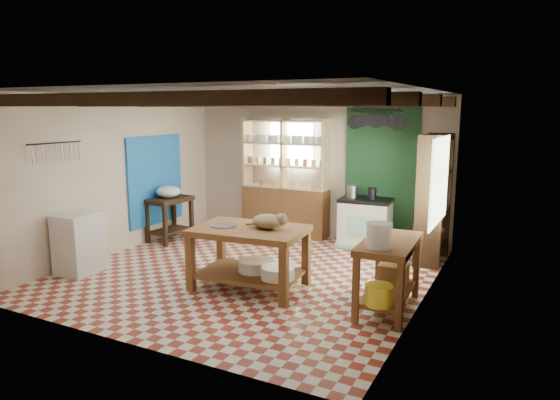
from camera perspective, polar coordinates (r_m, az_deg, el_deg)
The scene contains 30 objects.
floor at distance 7.44m, azimuth -3.62°, elevation -8.35°, with size 5.00×5.00×0.02m, color maroon.
ceiling at distance 7.04m, azimuth -3.87°, elevation 12.19°, with size 5.00×5.00×0.02m, color #4A4B50.
wall_back at distance 9.34m, azimuth 4.13°, elevation 3.76°, with size 5.00×0.04×2.60m, color beige.
wall_front at distance 5.17m, azimuth -18.04°, elevation -2.17°, with size 5.00×0.04×2.60m, color beige.
wall_left at distance 8.66m, azimuth -18.13°, elevation 2.74°, with size 0.04×5.00×2.60m, color beige.
wall_right at distance 6.24m, azimuth 16.39°, elevation 0.02°, with size 0.04×5.00×2.60m, color beige.
ceiling_beams at distance 7.04m, azimuth -3.86°, elevation 11.21°, with size 5.00×3.80×0.15m, color black.
blue_wall_patch at distance 9.32m, azimuth -14.02°, elevation 2.22°, with size 0.04×1.40×1.60m, color blue.
green_wall_patch at distance 8.91m, azimuth 11.48°, elevation 2.93°, with size 1.30×0.04×2.30m, color #1A4322.
window_back at distance 9.49m, azimuth 1.32°, elevation 6.32°, with size 0.90×0.02×0.80m, color silver.
window_right at distance 7.20m, azimuth 17.78°, elevation 2.10°, with size 0.02×1.30×1.20m, color silver.
utensil_rail at distance 7.77m, azimuth -24.28°, elevation 5.08°, with size 0.06×0.90×0.28m, color black.
pot_rack at distance 8.44m, azimuth 10.93°, elevation 8.88°, with size 0.86×0.12×0.36m, color black.
shelving_unit at distance 9.42m, azimuth 0.58°, elevation 2.62°, with size 1.70×0.34×2.20m, color #DEBA80.
tall_rack at distance 8.08m, azimuth 17.16°, elevation 0.12°, with size 0.40×0.86×2.00m, color black.
work_table at distance 6.73m, azimuth -3.52°, elevation -6.61°, with size 1.46×0.97×0.83m, color brown.
stove at distance 8.80m, azimuth 9.71°, elevation -2.56°, with size 0.87×0.59×0.85m, color white.
prep_table at distance 9.28m, azimuth -12.49°, elevation -2.14°, with size 0.54×0.79×0.80m, color black.
white_cabinet at distance 7.88m, azimuth -22.02°, elevation -4.60°, with size 0.49×0.59×0.88m, color silver.
right_counter at distance 6.13m, azimuth 12.26°, elevation -8.41°, with size 0.60×1.19×0.85m, color brown.
cat at distance 6.54m, azimuth -1.40°, elevation -2.46°, with size 0.43×0.33×0.19m, color #987F58.
steel_tray at distance 6.73m, azimuth -6.43°, elevation -2.92°, with size 0.34×0.34×0.02m, color #95949B.
basin_large at distance 6.78m, azimuth -2.94°, elevation -7.49°, with size 0.44×0.44×0.15m, color silver.
basin_small at distance 6.50m, azimuth -0.27°, elevation -8.28°, with size 0.44×0.44×0.16m, color silver.
kettle_left at distance 8.75m, azimuth 8.23°, elevation 0.99°, with size 0.19×0.19×0.21m, color #95949B.
kettle_right at distance 8.67m, azimuth 10.46°, elevation 0.75°, with size 0.15×0.15×0.19m, color black.
enamel_bowl at distance 9.19m, azimuth -12.62°, elevation 0.95°, with size 0.43×0.43×0.22m, color silver.
white_bucket at distance 5.65m, azimuth 11.23°, elevation -3.98°, with size 0.28×0.28×0.28m, color silver.
wicker_basket at distance 6.43m, azimuth 12.81°, elevation -8.25°, with size 0.35×0.28×0.25m, color olive.
yellow_tub at distance 5.74m, azimuth 11.26°, elevation -10.59°, with size 0.31×0.31×0.23m, color yellow.
Camera 1 is at (3.61, -6.05, 2.38)m, focal length 32.00 mm.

